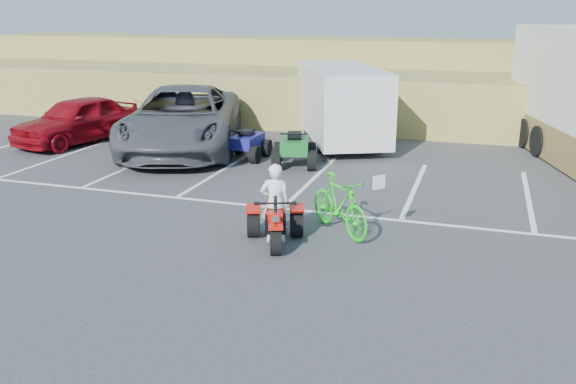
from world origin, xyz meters
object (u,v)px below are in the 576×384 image
(green_dirt_bike, at_px, (339,205))
(quad_atv_blue, at_px, (247,158))
(grey_pickup, at_px, (183,119))
(quad_atv_green, at_px, (295,165))
(cargo_trailer, at_px, (342,103))
(rider, at_px, (275,203))
(red_trike_atv, at_px, (275,244))
(red_car, at_px, (77,120))

(green_dirt_bike, bearing_deg, quad_atv_blue, 81.80)
(grey_pickup, bearing_deg, quad_atv_green, -30.94)
(green_dirt_bike, xyz_separation_m, quad_atv_green, (-2.50, 5.01, -0.60))
(green_dirt_bike, height_order, cargo_trailer, cargo_trailer)
(cargo_trailer, height_order, quad_atv_blue, cargo_trailer)
(rider, height_order, quad_atv_blue, rider)
(rider, bearing_deg, quad_atv_blue, -83.57)
(grey_pickup, relative_size, cargo_trailer, 1.23)
(quad_atv_green, bearing_deg, red_trike_atv, -91.61)
(red_trike_atv, relative_size, green_dirt_bike, 0.77)
(green_dirt_bike, bearing_deg, quad_atv_green, 70.88)
(green_dirt_bike, xyz_separation_m, red_car, (-10.48, 5.83, 0.18))
(rider, distance_m, quad_atv_green, 6.09)
(quad_atv_blue, xyz_separation_m, quad_atv_green, (1.64, -0.39, 0.00))
(cargo_trailer, bearing_deg, quad_atv_blue, -150.81)
(green_dirt_bike, height_order, grey_pickup, grey_pickup)
(cargo_trailer, bearing_deg, red_trike_atv, -109.34)
(rider, relative_size, red_car, 0.34)
(red_trike_atv, height_order, green_dirt_bike, green_dirt_bike)
(rider, height_order, cargo_trailer, cargo_trailer)
(quad_atv_blue, bearing_deg, cargo_trailer, 54.64)
(red_trike_atv, xyz_separation_m, quad_atv_green, (-1.48, 6.01, 0.00))
(cargo_trailer, bearing_deg, red_car, 172.18)
(rider, xyz_separation_m, quad_atv_blue, (-3.07, 6.26, -0.79))
(green_dirt_bike, relative_size, quad_atv_blue, 1.32)
(quad_atv_blue, bearing_deg, red_car, 176.73)
(red_trike_atv, bearing_deg, green_dirt_bike, 24.78)
(cargo_trailer, distance_m, quad_atv_green, 3.75)
(cargo_trailer, height_order, quad_atv_green, cargo_trailer)
(green_dirt_bike, relative_size, quad_atv_green, 1.19)
(red_trike_atv, distance_m, red_car, 11.69)
(cargo_trailer, bearing_deg, rider, -109.57)
(red_trike_atv, xyz_separation_m, quad_atv_blue, (-3.12, 6.40, 0.00))
(rider, bearing_deg, quad_atv_green, -95.97)
(quad_atv_blue, bearing_deg, rider, -63.27)
(green_dirt_bike, bearing_deg, cargo_trailer, 57.20)
(rider, height_order, quad_atv_green, rider)
(red_trike_atv, bearing_deg, rider, 90.00)
(red_trike_atv, height_order, grey_pickup, grey_pickup)
(quad_atv_green, bearing_deg, quad_atv_blue, 151.08)
(grey_pickup, bearing_deg, quad_atv_blue, -30.34)
(cargo_trailer, xyz_separation_m, quad_atv_blue, (-2.21, -3.05, -1.37))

